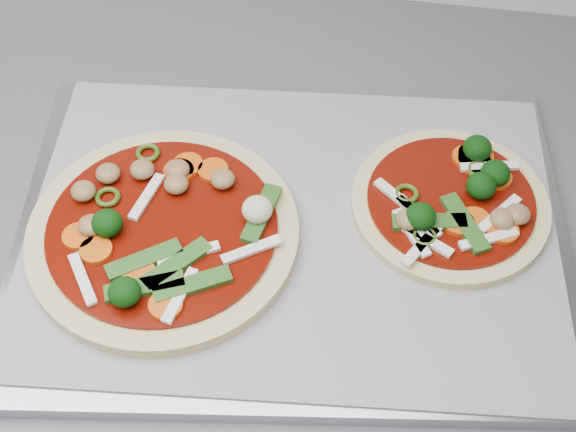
# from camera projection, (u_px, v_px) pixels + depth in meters

# --- Properties ---
(countertop) EXTENTS (3.60, 0.60, 0.04)m
(countertop) POSITION_uv_depth(u_px,v_px,m) (267.00, 224.00, 0.68)
(countertop) COLOR #5B5C63
(countertop) RESTS_ON base_cabinet
(baking_tray) EXTENTS (0.48, 0.38, 0.01)m
(baking_tray) POSITION_uv_depth(u_px,v_px,m) (292.00, 231.00, 0.65)
(baking_tray) COLOR #98999E
(baking_tray) RESTS_ON countertop
(parchment) EXTENTS (0.45, 0.34, 0.00)m
(parchment) POSITION_uv_depth(u_px,v_px,m) (292.00, 225.00, 0.64)
(parchment) COLOR #929297
(parchment) RESTS_ON baking_tray
(pizza_left) EXTENTS (0.27, 0.27, 0.04)m
(pizza_left) POSITION_uv_depth(u_px,v_px,m) (162.00, 231.00, 0.62)
(pizza_left) COLOR beige
(pizza_left) RESTS_ON parchment
(pizza_right) EXTENTS (0.21, 0.21, 0.03)m
(pizza_right) POSITION_uv_depth(u_px,v_px,m) (455.00, 200.00, 0.64)
(pizza_right) COLOR beige
(pizza_right) RESTS_ON parchment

